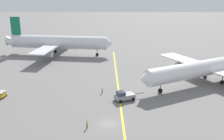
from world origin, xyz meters
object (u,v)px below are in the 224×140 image
Objects in this scene: pushback_tug at (125,96)px; ground_crew_marshaller_foreground at (88,124)px; ground_crew_wing_walker_right at (103,90)px; gse_baggage_cart_trailing at (3,94)px; airliner_being_pushed at (209,68)px; airliner_at_gate_left at (59,42)px.

pushback_tug reaches higher than ground_crew_marshaller_foreground.
ground_crew_marshaller_foreground is (-2.49, -19.78, 0.00)m from ground_crew_wing_walker_right.
pushback_tug is 32.97m from gse_baggage_cart_trailing.
pushback_tug is 2.86× the size of gse_baggage_cart_trailing.
gse_baggage_cart_trailing is at bearing -168.51° from airliner_being_pushed.
airliner_at_gate_left is 1.05× the size of airliner_being_pushed.
airliner_being_pushed is 5.64× the size of pushback_tug.
airliner_being_pushed is at bearing -34.54° from airliner_at_gate_left.
ground_crew_marshaller_foreground is at bearing -140.92° from airliner_being_pushed.
ground_crew_wing_walker_right is (21.14, -45.84, -4.75)m from airliner_at_gate_left.
airliner_being_pushed is at bearing 15.06° from ground_crew_wing_walker_right.
airliner_at_gate_left reaches higher than gse_baggage_cart_trailing.
airliner_at_gate_left is 28.18× the size of ground_crew_marshaller_foreground.
airliner_at_gate_left reaches higher than ground_crew_marshaller_foreground.
pushback_tug is (27.09, -50.99, -4.45)m from airliner_at_gate_left.
gse_baggage_cart_trailing is 1.67× the size of ground_crew_marshaller_foreground.
airliner_at_gate_left is 50.71m from ground_crew_wing_walker_right.
ground_crew_wing_walker_right is at bearing 139.17° from pushback_tug.
ground_crew_wing_walker_right is 1.00× the size of ground_crew_marshaller_foreground.
gse_baggage_cart_trailing is at bearing -96.75° from airliner_at_gate_left.
gse_baggage_cart_trailing is at bearing 146.11° from ground_crew_marshaller_foreground.
ground_crew_marshaller_foreground reaches higher than ground_crew_wing_walker_right.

